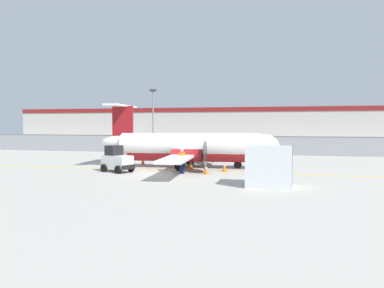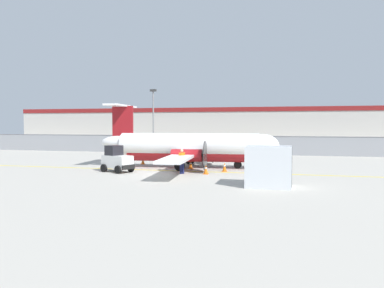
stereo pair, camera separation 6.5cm
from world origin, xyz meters
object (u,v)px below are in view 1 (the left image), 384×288
object	(u,v)px
parked_car_2	(177,142)
ground_crew_worker	(182,160)
commuter_airplane	(192,147)
parked_car_4	(232,144)
traffic_cone_far_left	(191,165)
traffic_cone_near_right	(225,167)
parked_car_5	(274,142)
cargo_container	(269,166)
parked_car_3	(220,140)
parked_car_1	(152,141)
traffic_cone_near_left	(143,161)
baggage_tug	(117,160)
parked_car_7	(333,144)
apron_light_pole	(153,116)
traffic_cone_far_right	(206,170)
parked_car_0	(147,139)
parked_car_6	(304,143)

from	to	relation	value
parked_car_2	ground_crew_worker	bearing A→B (deg)	-74.43
commuter_airplane	parked_car_4	distance (m)	19.78
parked_car_2	traffic_cone_far_left	bearing A→B (deg)	-72.68
traffic_cone_near_right	parked_car_5	bearing A→B (deg)	84.26
cargo_container	parked_car_3	size ratio (longest dim) A/B	0.58
parked_car_1	parked_car_4	distance (m)	12.71
ground_crew_worker	traffic_cone_near_left	xyz separation A→B (m)	(-4.82, 5.11, -0.64)
baggage_tug	parked_car_4	bearing A→B (deg)	102.08
parked_car_7	apron_light_pole	world-z (taller)	apron_light_pole
cargo_container	traffic_cone_far_right	bearing A→B (deg)	137.74
traffic_cone_far_left	parked_car_3	distance (m)	31.72
parked_car_0	parked_car_5	bearing A→B (deg)	171.98
traffic_cone_near_left	traffic_cone_far_right	xyz separation A→B (m)	(6.45, -4.91, 0.00)
ground_crew_worker	apron_light_pole	world-z (taller)	apron_light_pole
parked_car_7	parked_car_2	bearing A→B (deg)	-179.95
traffic_cone_near_left	parked_car_0	distance (m)	30.84
parked_car_3	parked_car_6	bearing A→B (deg)	-29.18
traffic_cone_near_right	parked_car_6	xyz separation A→B (m)	(6.84, 25.87, 0.58)
traffic_cone_far_right	parked_car_5	xyz separation A→B (m)	(3.87, 30.14, 0.58)
parked_car_0	baggage_tug	bearing A→B (deg)	109.35
traffic_cone_far_right	parked_car_2	size ratio (longest dim) A/B	0.15
cargo_container	traffic_cone_near_right	size ratio (longest dim) A/B	3.82
baggage_tug	parked_car_2	bearing A→B (deg)	120.72
parked_car_0	parked_car_2	xyz separation A→B (m)	(7.64, -8.53, 0.00)
baggage_tug	parked_car_0	bearing A→B (deg)	131.40
cargo_container	parked_car_1	distance (m)	35.63
parked_car_0	cargo_container	bearing A→B (deg)	121.44
parked_car_3	parked_car_5	bearing A→B (deg)	-26.97
traffic_cone_far_left	commuter_airplane	bearing A→B (deg)	94.37
commuter_airplane	baggage_tug	xyz separation A→B (m)	(-4.59, -3.75, -0.75)
traffic_cone_far_left	parked_car_6	xyz separation A→B (m)	(9.60, 24.86, 0.58)
traffic_cone_near_left	parked_car_1	world-z (taller)	parked_car_1
parked_car_4	apron_light_pole	distance (m)	11.92
ground_crew_worker	parked_car_6	distance (m)	29.36
parked_car_7	baggage_tug	bearing A→B (deg)	-126.31
traffic_cone_far_left	apron_light_pole	distance (m)	14.64
parked_car_0	parked_car_6	size ratio (longest dim) A/B	1.00
baggage_tug	parked_car_6	distance (m)	31.34
traffic_cone_near_left	apron_light_pole	distance (m)	10.96
apron_light_pole	ground_crew_worker	bearing A→B (deg)	-63.71
traffic_cone_far_right	parked_car_6	bearing A→B (deg)	74.12
cargo_container	traffic_cone_far_left	world-z (taller)	cargo_container
parked_car_4	parked_car_6	bearing A→B (deg)	32.06
ground_crew_worker	traffic_cone_far_left	size ratio (longest dim) A/B	2.66
commuter_airplane	parked_car_6	size ratio (longest dim) A/B	3.78
ground_crew_worker	parked_car_1	xyz separation A→B (m)	(-11.87, 26.91, -0.06)
commuter_airplane	parked_car_7	distance (m)	26.48
ground_crew_worker	traffic_cone_far_right	bearing A→B (deg)	-138.75
traffic_cone_far_left	parked_car_1	bearing A→B (deg)	116.11
traffic_cone_far_right	parked_car_1	size ratio (longest dim) A/B	0.15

